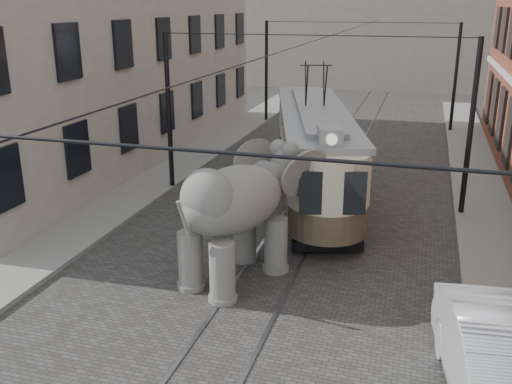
% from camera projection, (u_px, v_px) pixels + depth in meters
% --- Properties ---
extents(ground, '(120.00, 120.00, 0.00)m').
position_uv_depth(ground, '(270.00, 271.00, 15.82)').
color(ground, '#3E3C39').
extents(tram_rails, '(1.54, 80.00, 0.02)m').
position_uv_depth(tram_rails, '(270.00, 270.00, 15.81)').
color(tram_rails, slate).
rests_on(tram_rails, ground).
extents(sidewalk_right, '(2.00, 60.00, 0.15)m').
position_uv_depth(sidewalk_right, '(505.00, 298.00, 14.20)').
color(sidewalk_right, slate).
rests_on(sidewalk_right, ground).
extents(sidewalk_left, '(2.00, 60.00, 0.15)m').
position_uv_depth(sidewalk_left, '(64.00, 242.00, 17.53)').
color(sidewalk_left, slate).
rests_on(sidewalk_left, ground).
extents(stucco_building, '(7.00, 24.00, 10.00)m').
position_uv_depth(stucco_building, '(95.00, 49.00, 26.30)').
color(stucco_building, gray).
rests_on(stucco_building, ground).
extents(distant_block, '(28.00, 10.00, 14.00)m').
position_uv_depth(distant_block, '(389.00, 3.00, 50.10)').
color(distant_block, gray).
rests_on(distant_block, ground).
extents(catenary, '(11.00, 30.20, 6.00)m').
position_uv_depth(catenary, '(303.00, 127.00, 19.49)').
color(catenary, black).
rests_on(catenary, ground).
extents(tram, '(5.66, 12.50, 4.87)m').
position_uv_depth(tram, '(314.00, 129.00, 21.84)').
color(tram, beige).
rests_on(tram, ground).
extents(elephant, '(4.97, 6.32, 3.41)m').
position_uv_depth(elephant, '(234.00, 219.00, 14.85)').
color(elephant, '#5C5A55').
rests_on(elephant, ground).
extents(parked_car, '(2.57, 5.41, 1.71)m').
position_uv_depth(parked_car, '(507.00, 370.00, 10.12)').
color(parked_car, '#9F9FA3').
rests_on(parked_car, ground).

